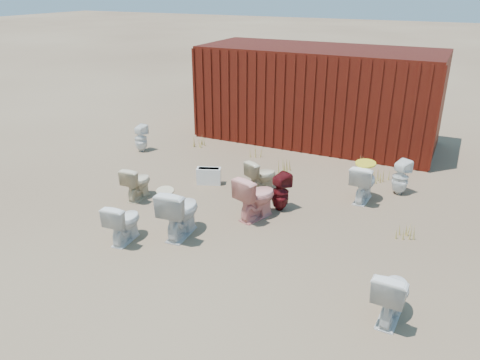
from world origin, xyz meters
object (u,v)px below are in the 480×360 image
at_px(toilet_front_c, 180,211).
at_px(toilet_back_e, 400,177).
at_px(toilet_back_beige_right, 261,176).
at_px(toilet_front_a, 124,222).
at_px(toilet_back_beige_left, 137,182).
at_px(toilet_front_e, 392,294).
at_px(toilet_front_maroon, 280,192).
at_px(loose_tank, 209,176).
at_px(toilet_back_a, 141,138).
at_px(toilet_back_yellowlid, 364,182).
at_px(toilet_front_pink, 256,197).
at_px(shipping_container, 318,95).

relative_size(toilet_front_c, toilet_back_e, 1.22).
height_order(toilet_back_beige_right, toilet_back_e, toilet_back_e).
distance_m(toilet_front_a, toilet_back_beige_left, 1.64).
relative_size(toilet_front_e, toilet_back_beige_left, 1.11).
bearing_deg(toilet_front_c, toilet_back_beige_right, -107.25).
relative_size(toilet_front_maroon, loose_tank, 1.43).
xyz_separation_m(toilet_front_c, toilet_back_a, (-3.17, 3.13, -0.10)).
bearing_deg(loose_tank, toilet_front_e, -55.17).
bearing_deg(toilet_back_beige_right, toilet_front_a, 94.86).
bearing_deg(toilet_front_maroon, toilet_back_e, -113.35).
xyz_separation_m(toilet_front_maroon, toilet_back_yellowlid, (1.28, 1.09, 0.02)).
relative_size(toilet_back_yellowlid, loose_tank, 1.50).
height_order(toilet_front_pink, toilet_back_e, toilet_front_pink).
xyz_separation_m(shipping_container, toilet_back_beige_left, (-1.96, -5.12, -0.87)).
distance_m(shipping_container, toilet_front_pink, 4.93).
distance_m(toilet_front_a, loose_tank, 2.64).
bearing_deg(toilet_back_beige_left, toilet_back_beige_right, -148.32).
relative_size(shipping_container, toilet_front_a, 8.69).
bearing_deg(toilet_front_a, toilet_back_beige_left, -64.81).
xyz_separation_m(toilet_front_pink, toilet_front_maroon, (0.27, 0.47, -0.05)).
xyz_separation_m(toilet_back_a, toilet_back_beige_left, (1.64, -2.28, -0.00)).
relative_size(toilet_front_e, toilet_back_beige_right, 1.12).
xyz_separation_m(toilet_front_pink, toilet_back_a, (-4.04, 2.01, -0.07)).
bearing_deg(toilet_front_c, toilet_front_maroon, -130.61).
bearing_deg(shipping_container, toilet_back_e, -45.92).
bearing_deg(toilet_front_e, toilet_front_a, 1.90).
distance_m(toilet_front_c, loose_tank, 2.18).
height_order(toilet_back_a, loose_tank, toilet_back_a).
xyz_separation_m(toilet_front_c, toilet_back_beige_left, (-1.53, 0.85, -0.10)).
bearing_deg(toilet_back_a, loose_tank, 162.75).
relative_size(shipping_container, toilet_front_c, 6.96).
xyz_separation_m(toilet_front_maroon, toilet_back_beige_right, (-0.65, 0.64, -0.03)).
height_order(toilet_front_a, toilet_back_beige_right, toilet_front_a).
xyz_separation_m(toilet_front_e, toilet_back_e, (-0.49, 3.95, -0.02)).
xyz_separation_m(toilet_front_a, toilet_back_e, (3.72, 3.87, 0.01)).
xyz_separation_m(toilet_back_beige_right, loose_tank, (-1.12, -0.17, -0.15)).
bearing_deg(toilet_front_pink, toilet_back_beige_left, 25.35).
height_order(toilet_back_beige_left, toilet_back_yellowlid, toilet_back_yellowlid).
bearing_deg(toilet_front_pink, toilet_front_e, 164.99).
distance_m(toilet_back_beige_left, loose_tank, 1.52).
relative_size(toilet_front_a, toilet_back_yellowlid, 0.92).
bearing_deg(loose_tank, toilet_front_c, -94.68).
bearing_deg(toilet_back_beige_right, toilet_front_e, 164.17).
height_order(toilet_front_a, toilet_back_yellowlid, toilet_back_yellowlid).
bearing_deg(toilet_front_c, toilet_front_e, 164.43).
bearing_deg(toilet_back_beige_left, toilet_back_yellowlid, -157.98).
distance_m(toilet_front_maroon, toilet_back_yellowlid, 1.68).
height_order(toilet_front_maroon, toilet_back_beige_right, toilet_front_maroon).
bearing_deg(toilet_front_pink, toilet_front_a, 65.85).
bearing_deg(toilet_back_e, toilet_front_maroon, 69.49).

